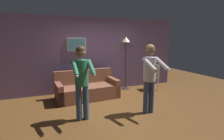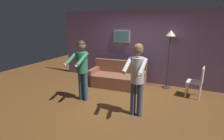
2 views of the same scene
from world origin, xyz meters
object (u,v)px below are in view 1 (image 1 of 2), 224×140
couch (87,90)px  person_standing_right (150,72)px  dining_chair_distant (154,76)px  torchiere_lamp (126,47)px  person_standing_left (82,76)px

couch → person_standing_right: size_ratio=1.13×
couch → person_standing_right: person_standing_right is taller
dining_chair_distant → couch: bearing=-178.3°
torchiere_lamp → person_standing_right: bearing=-100.6°
dining_chair_distant → person_standing_right: bearing=-127.2°
torchiere_lamp → person_standing_left: torchiere_lamp is taller
torchiere_lamp → person_standing_left: size_ratio=1.13×
person_standing_left → person_standing_right: bearing=-7.4°
torchiere_lamp → person_standing_right: size_ratio=1.12×
person_standing_right → person_standing_left: bearing=172.6°
torchiere_lamp → person_standing_right: (-0.42, -2.23, -0.53)m
torchiere_lamp → person_standing_left: bearing=-135.4°
couch → dining_chair_distant: (2.52, 0.07, 0.25)m
person_standing_right → dining_chair_distant: 2.27m
couch → dining_chair_distant: dining_chair_distant is taller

